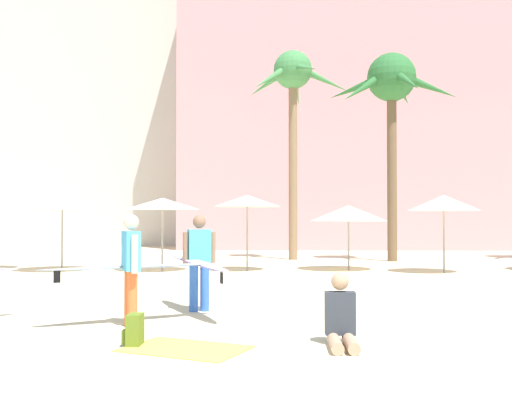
# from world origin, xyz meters

# --- Properties ---
(ground) EXTENTS (120.00, 120.00, 0.00)m
(ground) POSITION_xyz_m (0.00, 0.00, 0.00)
(ground) COLOR beige
(hotel_pink) EXTENTS (23.57, 10.71, 16.63)m
(hotel_pink) POSITION_xyz_m (7.85, 31.22, 8.31)
(hotel_pink) COLOR pink
(hotel_pink) RESTS_ON ground
(hotel_tower_gray) EXTENTS (17.90, 10.54, 24.17)m
(hotel_tower_gray) POSITION_xyz_m (-7.78, 36.25, 12.08)
(hotel_tower_gray) COLOR beige
(hotel_tower_gray) RESTS_ON ground
(palm_tree_left) EXTENTS (5.15, 5.13, 8.24)m
(palm_tree_left) POSITION_xyz_m (5.96, 17.89, 6.82)
(palm_tree_left) COLOR brown
(palm_tree_left) RESTS_ON ground
(palm_tree_center) EXTENTS (4.39, 4.73, 8.59)m
(palm_tree_center) POSITION_xyz_m (2.08, 18.67, 7.09)
(palm_tree_center) COLOR #896B4C
(palm_tree_center) RESTS_ON ground
(cafe_umbrella_0) EXTENTS (2.20, 2.20, 2.41)m
(cafe_umbrella_0) POSITION_xyz_m (6.59, 12.67, 2.16)
(cafe_umbrella_0) COLOR gray
(cafe_umbrella_0) RESTS_ON ground
(cafe_umbrella_1) EXTENTS (2.68, 2.68, 2.37)m
(cafe_umbrella_1) POSITION_xyz_m (-5.43, 12.89, 2.16)
(cafe_umbrella_1) COLOR gray
(cafe_umbrella_1) RESTS_ON ground
(cafe_umbrella_4) EXTENTS (2.51, 2.51, 2.11)m
(cafe_umbrella_4) POSITION_xyz_m (3.76, 13.60, 1.85)
(cafe_umbrella_4) COLOR gray
(cafe_umbrella_4) RESTS_ON ground
(cafe_umbrella_5) EXTENTS (2.38, 2.38, 2.34)m
(cafe_umbrella_5) POSITION_xyz_m (-2.21, 12.91, 2.15)
(cafe_umbrella_5) COLOR gray
(cafe_umbrella_5) RESTS_ON ground
(cafe_umbrella_6) EXTENTS (2.16, 2.16, 2.43)m
(cafe_umbrella_6) POSITION_xyz_m (0.48, 13.14, 2.24)
(cafe_umbrella_6) COLOR gray
(cafe_umbrella_6) RESTS_ON ground
(beach_towel) EXTENTS (1.81, 1.54, 0.01)m
(beach_towel) POSITION_xyz_m (0.29, 1.25, 0.01)
(beach_towel) COLOR #F4CC4C
(beach_towel) RESTS_ON ground
(backpack) EXTENTS (0.25, 0.30, 0.42)m
(backpack) POSITION_xyz_m (-0.41, 1.43, 0.20)
(backpack) COLOR #576E1F
(backpack) RESTS_ON ground
(person_near_left) EXTENTS (1.64, 2.91, 1.73)m
(person_near_left) POSITION_xyz_m (0.05, 4.35, 0.93)
(person_near_left) COLOR blue
(person_near_left) RESTS_ON ground
(person_far_left) EXTENTS (0.40, 0.90, 0.95)m
(person_far_left) POSITION_xyz_m (2.30, 1.55, 0.34)
(person_far_left) COLOR tan
(person_far_left) RESTS_ON ground
(person_mid_left) EXTENTS (2.80, 1.85, 1.73)m
(person_mid_left) POSITION_xyz_m (-0.80, 2.98, 0.93)
(person_mid_left) COLOR orange
(person_mid_left) RESTS_ON ground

